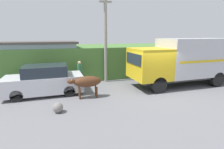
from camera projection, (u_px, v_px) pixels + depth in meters
ground_plane at (156, 93)px, 10.82m from camera, size 60.00×60.00×0.00m
hillside_embankment at (119, 59)px, 16.86m from camera, size 32.00×5.91×2.54m
building_backdrop at (41, 61)px, 13.31m from camera, size 5.54×2.70×3.02m
cargo_truck at (185, 60)px, 12.17m from camera, size 7.47×2.51×3.26m
brown_cow at (87, 82)px, 9.79m from camera, size 1.89×0.62×1.25m
parked_suv at (45, 81)px, 10.34m from camera, size 4.43×1.89×1.76m
pedestrian_on_hill at (80, 72)px, 12.33m from camera, size 0.38×0.38×1.72m
utility_pole at (106, 36)px, 12.71m from camera, size 0.90×0.23×6.55m
roadside_rock at (58, 108)px, 8.01m from camera, size 0.47×0.47×0.47m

